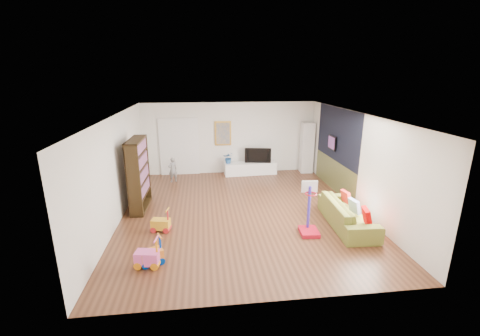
{
  "coord_description": "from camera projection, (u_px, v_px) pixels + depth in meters",
  "views": [
    {
      "loc": [
        -1.04,
        -8.23,
        3.72
      ],
      "look_at": [
        0.0,
        0.4,
        1.15
      ],
      "focal_mm": 24.0,
      "sensor_mm": 36.0,
      "label": 1
    }
  ],
  "objects": [
    {
      "name": "wall_right",
      "position": [
        356.0,
        161.0,
        9.0
      ],
      "size": [
        0.0,
        7.5,
        2.7
      ],
      "primitive_type": "cube",
      "color": "silver",
      "rests_on": "ground"
    },
    {
      "name": "child",
      "position": [
        173.0,
        170.0,
        11.33
      ],
      "size": [
        0.39,
        0.34,
        0.89
      ],
      "primitive_type": "imported",
      "rotation": [
        0.0,
        0.0,
        3.61
      ],
      "color": "gray",
      "rests_on": "ground"
    },
    {
      "name": "ceiling",
      "position": [
        242.0,
        115.0,
        8.24
      ],
      "size": [
        6.5,
        7.5,
        0.0
      ],
      "primitive_type": "cube",
      "color": "white",
      "rests_on": "ground"
    },
    {
      "name": "painting_back",
      "position": [
        223.0,
        133.0,
        12.07
      ],
      "size": [
        0.62,
        0.06,
        0.92
      ],
      "primitive_type": "cube",
      "color": "gold",
      "rests_on": "wall_back"
    },
    {
      "name": "pillow_center",
      "position": [
        354.0,
        206.0,
        8.09
      ],
      "size": [
        0.16,
        0.37,
        0.36
      ],
      "primitive_type": "cube",
      "rotation": [
        0.0,
        0.0,
        0.19
      ],
      "color": "silver",
      "rests_on": "sofa"
    },
    {
      "name": "floor",
      "position": [
        242.0,
        211.0,
        9.01
      ],
      "size": [
        6.5,
        7.5,
        0.0
      ],
      "primitive_type": "cube",
      "color": "brown",
      "rests_on": "ground"
    },
    {
      "name": "ride_on_yellow",
      "position": [
        161.0,
        220.0,
        7.8
      ],
      "size": [
        0.48,
        0.35,
        0.58
      ],
      "primitive_type": "cube",
      "rotation": [
        0.0,
        0.0,
        -0.2
      ],
      "color": "gold",
      "rests_on": "ground"
    },
    {
      "name": "tall_cabinet",
      "position": [
        307.0,
        148.0,
        12.34
      ],
      "size": [
        0.48,
        0.48,
        1.94
      ],
      "primitive_type": "cube",
      "rotation": [
        0.0,
        0.0,
        -0.06
      ],
      "color": "white",
      "rests_on": "ground"
    },
    {
      "name": "wall_back",
      "position": [
        230.0,
        138.0,
        12.2
      ],
      "size": [
        6.5,
        0.0,
        2.7
      ],
      "primitive_type": "cube",
      "color": "silver",
      "rests_on": "ground"
    },
    {
      "name": "doorway",
      "position": [
        179.0,
        147.0,
        12.03
      ],
      "size": [
        1.45,
        0.06,
        2.1
      ],
      "primitive_type": "cube",
      "color": "white",
      "rests_on": "ground"
    },
    {
      "name": "tv",
      "position": [
        258.0,
        155.0,
        12.17
      ],
      "size": [
        1.0,
        0.3,
        0.57
      ],
      "primitive_type": "imported",
      "rotation": [
        0.0,
        0.0,
        -0.17
      ],
      "color": "black",
      "rests_on": "media_console"
    },
    {
      "name": "wall_front",
      "position": [
        271.0,
        230.0,
        5.06
      ],
      "size": [
        6.5,
        0.0,
        2.7
      ],
      "primitive_type": "cube",
      "color": "white",
      "rests_on": "ground"
    },
    {
      "name": "basketball_hoop",
      "position": [
        310.0,
        209.0,
        7.57
      ],
      "size": [
        0.48,
        0.57,
        1.29
      ],
      "primitive_type": "cube",
      "rotation": [
        0.0,
        0.0,
        -0.08
      ],
      "color": "red",
      "rests_on": "ground"
    },
    {
      "name": "sofa",
      "position": [
        347.0,
        214.0,
        8.09
      ],
      "size": [
        0.98,
        2.23,
        0.64
      ],
      "primitive_type": "imported",
      "rotation": [
        0.0,
        0.0,
        1.51
      ],
      "color": "olive",
      "rests_on": "ground"
    },
    {
      "name": "olive_wainscot",
      "position": [
        334.0,
        175.0,
        10.57
      ],
      "size": [
        0.01,
        3.2,
        1.0
      ],
      "primitive_type": "cube",
      "color": "brown",
      "rests_on": "wall_right"
    },
    {
      "name": "ride_on_pink",
      "position": [
        147.0,
        253.0,
        6.35
      ],
      "size": [
        0.51,
        0.36,
        0.63
      ],
      "primitive_type": "cube",
      "rotation": [
        0.0,
        0.0,
        -0.17
      ],
      "color": "#F75EBA",
      "rests_on": "ground"
    },
    {
      "name": "media_console",
      "position": [
        250.0,
        168.0,
        12.26
      ],
      "size": [
        2.01,
        0.61,
        0.46
      ],
      "primitive_type": "cube",
      "rotation": [
        0.0,
        0.0,
        0.06
      ],
      "color": "white",
      "rests_on": "ground"
    },
    {
      "name": "navy_accent",
      "position": [
        337.0,
        135.0,
        10.19
      ],
      "size": [
        0.01,
        3.2,
        1.7
      ],
      "primitive_type": "cube",
      "color": "black",
      "rests_on": "wall_right"
    },
    {
      "name": "vase_plant",
      "position": [
        229.0,
        158.0,
        12.03
      ],
      "size": [
        0.44,
        0.4,
        0.43
      ],
      "primitive_type": "imported",
      "rotation": [
        0.0,
        0.0,
        -0.2
      ],
      "color": "#235696",
      "rests_on": "media_console"
    },
    {
      "name": "ride_on_orange",
      "position": [
        151.0,
        251.0,
        6.43
      ],
      "size": [
        0.51,
        0.42,
        0.59
      ],
      "primitive_type": "cube",
      "rotation": [
        0.0,
        0.0,
        0.4
      ],
      "color": "orange",
      "rests_on": "ground"
    },
    {
      "name": "pillow_left",
      "position": [
        367.0,
        217.0,
        7.48
      ],
      "size": [
        0.2,
        0.43,
        0.41
      ],
      "primitive_type": "cube",
      "rotation": [
        0.0,
        0.0,
        -0.22
      ],
      "color": "#C50202",
      "rests_on": "sofa"
    },
    {
      "name": "pillow_right",
      "position": [
        346.0,
        197.0,
        8.69
      ],
      "size": [
        0.14,
        0.35,
        0.34
      ],
      "primitive_type": "cube",
      "rotation": [
        0.0,
        0.0,
        0.15
      ],
      "color": "red",
      "rests_on": "sofa"
    },
    {
      "name": "wall_left",
      "position": [
        117.0,
        169.0,
        8.25
      ],
      "size": [
        0.0,
        7.5,
        2.7
      ],
      "primitive_type": "cube",
      "color": "white",
      "rests_on": "ground"
    },
    {
      "name": "artwork_right",
      "position": [
        332.0,
        143.0,
        10.46
      ],
      "size": [
        0.04,
        0.56,
        0.46
      ],
      "primitive_type": "cube",
      "color": "#7F3F8C",
      "rests_on": "wall_right"
    },
    {
      "name": "bookshelf",
      "position": [
        139.0,
        174.0,
        8.97
      ],
      "size": [
        0.39,
        1.38,
        2.01
      ],
      "primitive_type": "cube",
      "rotation": [
        0.0,
        0.0,
        -0.02
      ],
      "color": "black",
      "rests_on": "ground"
    }
  ]
}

